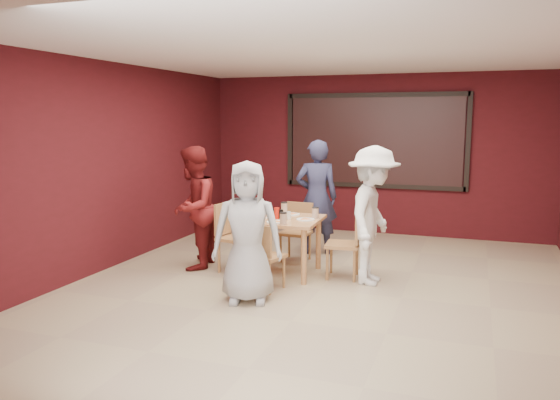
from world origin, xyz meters
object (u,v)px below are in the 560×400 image
(diner_left, at_px, (193,208))
(diner_right, at_px, (373,216))
(diner_front, at_px, (247,232))
(diner_back, at_px, (317,197))
(chair_right, at_px, (349,240))
(chair_back, at_px, (297,228))
(dining_table, at_px, (284,225))
(chair_front, at_px, (262,253))
(chair_left, at_px, (233,233))

(diner_left, distance_m, diner_right, 2.43)
(diner_front, bearing_deg, diner_left, 121.27)
(diner_back, bearing_deg, chair_right, 105.59)
(diner_left, bearing_deg, chair_back, 115.06)
(diner_left, bearing_deg, dining_table, 84.83)
(chair_right, xyz_separation_m, diner_left, (-2.11, -0.22, 0.34))
(diner_front, height_order, diner_left, diner_left)
(chair_front, distance_m, chair_back, 1.51)
(diner_back, relative_size, diner_left, 1.03)
(dining_table, bearing_deg, chair_back, 94.08)
(chair_right, xyz_separation_m, diner_front, (-0.87, -1.26, 0.30))
(dining_table, bearing_deg, diner_left, -174.43)
(dining_table, xyz_separation_m, diner_front, (-0.02, -1.17, 0.14))
(chair_front, xyz_separation_m, diner_front, (-0.02, -0.40, 0.33))
(diner_left, xyz_separation_m, diner_right, (2.43, 0.11, 0.02))
(chair_left, bearing_deg, dining_table, 6.67)
(diner_back, bearing_deg, diner_front, 69.00)
(dining_table, xyz_separation_m, chair_back, (-0.05, 0.75, -0.19))
(dining_table, xyz_separation_m, chair_right, (0.85, 0.10, -0.16))
(chair_left, height_order, diner_back, diner_back)
(chair_back, bearing_deg, diner_right, -31.91)
(chair_front, relative_size, diner_back, 0.47)
(chair_front, relative_size, chair_right, 0.94)
(dining_table, distance_m, chair_right, 0.87)
(chair_left, distance_m, chair_right, 1.55)
(dining_table, distance_m, chair_back, 0.77)
(diner_front, height_order, diner_back, diner_back)
(dining_table, relative_size, diner_right, 0.57)
(chair_left, relative_size, diner_right, 0.54)
(chair_right, relative_size, diner_back, 0.51)
(dining_table, relative_size, diner_back, 0.56)
(chair_back, height_order, chair_left, chair_left)
(dining_table, xyz_separation_m, diner_left, (-1.26, -0.12, 0.18))
(diner_back, xyz_separation_m, diner_right, (1.07, -1.24, -0.01))
(chair_left, bearing_deg, chair_back, 52.16)
(diner_front, bearing_deg, chair_left, 103.33)
(chair_front, xyz_separation_m, diner_back, (0.10, 1.98, 0.40))
(chair_front, xyz_separation_m, diner_right, (1.17, 0.75, 0.39))
(chair_back, relative_size, diner_front, 0.52)
(diner_front, relative_size, diner_right, 0.93)
(diner_back, bearing_deg, chair_back, 53.91)
(chair_back, xyz_separation_m, chair_right, (0.90, -0.65, 0.03))
(chair_left, xyz_separation_m, diner_left, (-0.56, -0.04, 0.32))
(diner_right, bearing_deg, diner_front, 135.67)
(dining_table, height_order, chair_front, dining_table)
(chair_front, height_order, diner_front, diner_front)
(chair_front, bearing_deg, diner_front, -92.76)
(dining_table, height_order, chair_right, dining_table)
(chair_back, bearing_deg, diner_back, 72.04)
(chair_right, distance_m, diner_back, 1.40)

